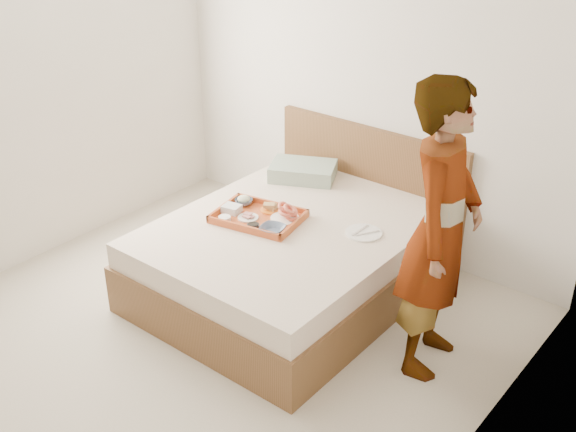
% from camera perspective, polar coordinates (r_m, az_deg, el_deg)
% --- Properties ---
extents(ground, '(3.50, 4.00, 0.01)m').
position_cam_1_polar(ground, '(4.58, -8.62, -10.82)').
color(ground, '#BCAF9F').
rests_on(ground, ground).
extents(wall_back, '(3.50, 0.01, 2.60)m').
position_cam_1_polar(wall_back, '(5.36, 6.32, 10.91)').
color(wall_back, silver).
rests_on(wall_back, ground).
extents(wall_right, '(0.01, 4.00, 2.60)m').
position_cam_1_polar(wall_right, '(2.96, 13.47, -4.15)').
color(wall_right, silver).
rests_on(wall_right, ground).
extents(bed, '(1.65, 2.00, 0.53)m').
position_cam_1_polar(bed, '(4.97, 0.27, -3.35)').
color(bed, brown).
rests_on(bed, ground).
extents(headboard, '(1.65, 0.06, 0.95)m').
position_cam_1_polar(headboard, '(5.58, 6.51, 2.52)').
color(headboard, brown).
rests_on(headboard, ground).
extents(pillow, '(0.59, 0.52, 0.12)m').
position_cam_1_polar(pillow, '(5.51, 1.22, 3.65)').
color(pillow, '#98AD9A').
rests_on(pillow, bed).
extents(tray, '(0.66, 0.53, 0.05)m').
position_cam_1_polar(tray, '(4.89, -2.41, -0.02)').
color(tray, '#C15920').
rests_on(tray, bed).
extents(prawn_plate, '(0.24, 0.24, 0.01)m').
position_cam_1_polar(prawn_plate, '(4.87, -0.25, -0.20)').
color(prawn_plate, white).
rests_on(prawn_plate, tray).
extents(navy_bowl_big, '(0.19, 0.19, 0.04)m').
position_cam_1_polar(navy_bowl_big, '(4.71, -1.25, -1.06)').
color(navy_bowl_big, '#192740').
rests_on(navy_bowl_big, tray).
extents(sauce_dish, '(0.10, 0.10, 0.03)m').
position_cam_1_polar(sauce_dish, '(4.75, -2.84, -0.85)').
color(sauce_dish, black).
rests_on(sauce_dish, tray).
extents(meat_plate, '(0.17, 0.17, 0.01)m').
position_cam_1_polar(meat_plate, '(4.89, -3.25, -0.13)').
color(meat_plate, white).
rests_on(meat_plate, tray).
extents(bread_plate, '(0.17, 0.17, 0.01)m').
position_cam_1_polar(bread_plate, '(4.99, -1.44, 0.50)').
color(bread_plate, orange).
rests_on(bread_plate, tray).
extents(salad_bowl, '(0.15, 0.15, 0.04)m').
position_cam_1_polar(salad_bowl, '(5.08, -3.60, 1.17)').
color(salad_bowl, '#192740').
rests_on(salad_bowl, tray).
extents(plastic_tub, '(0.14, 0.12, 0.05)m').
position_cam_1_polar(plastic_tub, '(4.97, -4.58, 0.58)').
color(plastic_tub, silver).
rests_on(plastic_tub, tray).
extents(cheese_round, '(0.10, 0.10, 0.03)m').
position_cam_1_polar(cheese_round, '(4.87, -5.15, -0.20)').
color(cheese_round, white).
rests_on(cheese_round, tray).
extents(dinner_plate, '(0.32, 0.32, 0.01)m').
position_cam_1_polar(dinner_plate, '(4.75, 6.15, -1.37)').
color(dinner_plate, white).
rests_on(dinner_plate, bed).
extents(person, '(0.55, 0.73, 1.80)m').
position_cam_1_polar(person, '(4.08, 12.24, -1.19)').
color(person, silver).
rests_on(person, ground).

